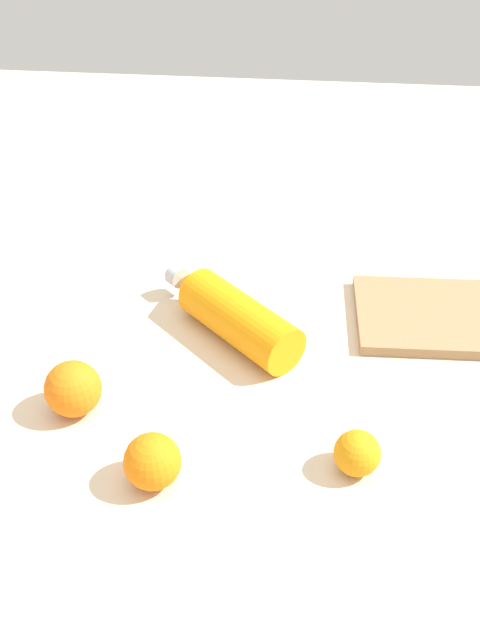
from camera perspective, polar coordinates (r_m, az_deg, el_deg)
ground_plane at (r=1.13m, az=-2.18°, el=-2.54°), size 2.40×2.40×0.00m
water_bottle at (r=1.14m, az=-0.79°, el=0.56°), size 0.24×0.23×0.08m
orange_0 at (r=0.95m, az=9.07°, el=-10.15°), size 0.06×0.06×0.06m
orange_1 at (r=1.04m, az=-12.81°, el=-5.22°), size 0.08×0.08×0.08m
orange_2 at (r=0.93m, az=-6.80°, el=-10.84°), size 0.07×0.07×0.07m
cutting_board at (r=1.23m, az=14.96°, el=0.28°), size 0.26×0.20×0.02m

